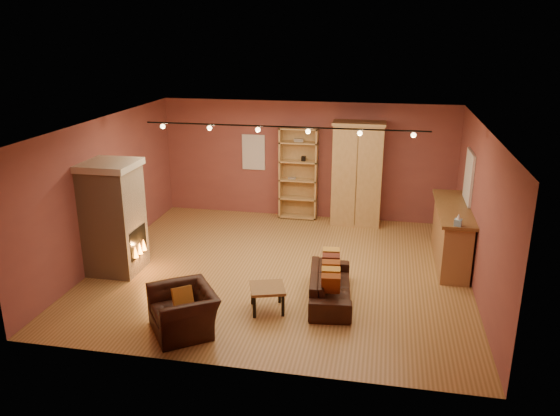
% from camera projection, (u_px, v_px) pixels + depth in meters
% --- Properties ---
extents(floor, '(7.00, 7.00, 0.00)m').
position_uv_depth(floor, '(281.00, 270.00, 10.46)').
color(floor, olive).
rests_on(floor, ground).
extents(ceiling, '(7.00, 7.00, 0.00)m').
position_uv_depth(ceiling, '(281.00, 124.00, 9.59)').
color(ceiling, brown).
rests_on(ceiling, back_wall).
extents(back_wall, '(7.00, 0.02, 2.80)m').
position_uv_depth(back_wall, '(307.00, 160.00, 13.06)').
color(back_wall, brown).
rests_on(back_wall, floor).
extents(left_wall, '(0.02, 6.50, 2.80)m').
position_uv_depth(left_wall, '(105.00, 190.00, 10.67)').
color(left_wall, brown).
rests_on(left_wall, floor).
extents(right_wall, '(0.02, 6.50, 2.80)m').
position_uv_depth(right_wall, '(480.00, 212.00, 9.39)').
color(right_wall, brown).
rests_on(right_wall, floor).
extents(fireplace, '(1.01, 0.98, 2.12)m').
position_uv_depth(fireplace, '(114.00, 217.00, 10.13)').
color(fireplace, tan).
rests_on(fireplace, floor).
extents(back_window, '(0.56, 0.04, 0.86)m').
position_uv_depth(back_window, '(254.00, 152.00, 13.23)').
color(back_window, silver).
rests_on(back_window, back_wall).
extents(bookcase, '(0.91, 0.35, 2.21)m').
position_uv_depth(bookcase, '(299.00, 172.00, 13.06)').
color(bookcase, tan).
rests_on(bookcase, floor).
extents(armoire, '(1.19, 0.67, 2.42)m').
position_uv_depth(armoire, '(357.00, 174.00, 12.60)').
color(armoire, tan).
rests_on(armoire, floor).
extents(bar_counter, '(0.64, 2.39, 1.14)m').
position_uv_depth(bar_counter, '(451.00, 234.00, 10.66)').
color(bar_counter, '#A6774C').
rests_on(bar_counter, floor).
extents(tissue_box, '(0.15, 0.15, 0.22)m').
position_uv_depth(tissue_box, '(458.00, 221.00, 9.44)').
color(tissue_box, '#82B3D0').
rests_on(tissue_box, bar_counter).
extents(right_window, '(0.05, 0.90, 1.00)m').
position_uv_depth(right_window, '(469.00, 177.00, 10.62)').
color(right_window, silver).
rests_on(right_window, right_wall).
extents(loveseat, '(0.68, 1.78, 0.74)m').
position_uv_depth(loveseat, '(331.00, 280.00, 9.21)').
color(loveseat, black).
rests_on(loveseat, floor).
extents(armchair, '(1.14, 1.22, 0.90)m').
position_uv_depth(armchair, '(183.00, 304.00, 8.21)').
color(armchair, black).
rests_on(armchair, floor).
extents(coffee_table, '(0.69, 0.69, 0.42)m').
position_uv_depth(coffee_table, '(267.00, 290.00, 8.85)').
color(coffee_table, brown).
rests_on(coffee_table, floor).
extents(track_rail, '(5.20, 0.09, 0.13)m').
position_uv_depth(track_rail, '(283.00, 129.00, 9.81)').
color(track_rail, black).
rests_on(track_rail, ceiling).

